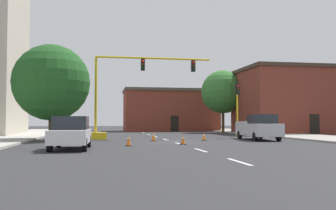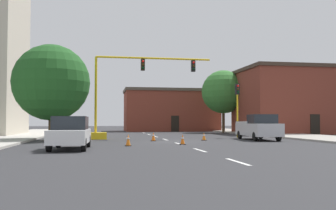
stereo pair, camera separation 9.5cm
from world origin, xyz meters
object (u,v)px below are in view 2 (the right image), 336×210
tree_right_far (223,92)px  pickup_truck_silver (258,127)px  traffic_cone_roadside_d (153,137)px  sedan_white_near_left (70,132)px  traffic_cone_roadside_c (128,140)px  traffic_light_pole_right (237,98)px  traffic_signal_gantry (113,111)px  traffic_cone_roadside_b (204,136)px  traffic_cone_roadside_a (183,139)px  tree_left_near (51,83)px

tree_right_far → pickup_truck_silver: bearing=-99.5°
traffic_cone_roadside_d → sedan_white_near_left: bearing=-126.5°
traffic_cone_roadside_c → traffic_light_pole_right: bearing=42.5°
tree_right_far → pickup_truck_silver: 18.65m
traffic_signal_gantry → traffic_cone_roadside_b: 7.78m
traffic_signal_gantry → traffic_cone_roadside_b: bearing=-25.3°
sedan_white_near_left → traffic_cone_roadside_d: 9.04m
traffic_cone_roadside_a → traffic_cone_roadside_d: 4.62m
pickup_truck_silver → tree_left_near: bearing=173.2°
traffic_cone_roadside_a → traffic_cone_roadside_b: (2.65, 4.65, -0.02)m
traffic_signal_gantry → pickup_truck_silver: traffic_signal_gantry is taller
traffic_cone_roadside_b → traffic_cone_roadside_d: traffic_cone_roadside_d is taller
traffic_cone_roadside_b → traffic_cone_roadside_c: bearing=-138.6°
tree_left_near → traffic_cone_roadside_b: (11.54, -1.87, -4.12)m
tree_left_near → traffic_cone_roadside_c: tree_left_near is taller
pickup_truck_silver → traffic_cone_roadside_a: 8.44m
traffic_signal_gantry → traffic_cone_roadside_d: size_ratio=15.90×
sedan_white_near_left → traffic_cone_roadside_a: bearing=22.9°
tree_left_near → traffic_cone_roadside_c: (5.42, -7.26, -4.08)m
traffic_signal_gantry → pickup_truck_silver: 11.72m
pickup_truck_silver → sedan_white_near_left: bearing=-151.5°
tree_left_near → traffic_cone_roadside_a: size_ratio=11.12×
traffic_cone_roadside_d → traffic_signal_gantry: bearing=130.0°
tree_right_far → traffic_cone_roadside_a: 25.15m
pickup_truck_silver → traffic_cone_roadside_d: size_ratio=8.32×
traffic_cone_roadside_d → traffic_light_pole_right: bearing=27.6°
traffic_signal_gantry → traffic_light_pole_right: bearing=4.3°
sedan_white_near_left → traffic_light_pole_right: bearing=40.5°
tree_left_near → sedan_white_near_left: (2.25, -9.33, -3.54)m
traffic_signal_gantry → tree_right_far: (14.19, 14.68, 2.84)m
tree_right_far → traffic_cone_roadside_d: 21.89m
tree_right_far → pickup_truck_silver: tree_right_far is taller
tree_left_near → traffic_light_pole_right: bearing=7.8°
pickup_truck_silver → traffic_cone_roadside_b: size_ratio=8.89×
pickup_truck_silver → traffic_cone_roadside_c: bearing=-153.0°
traffic_signal_gantry → sedan_white_near_left: traffic_signal_gantry is taller
tree_right_far → sedan_white_near_left: 30.66m
pickup_truck_silver → traffic_cone_roadside_b: (-4.39, 0.04, -0.67)m
tree_right_far → traffic_cone_roadside_b: 19.96m
pickup_truck_silver → traffic_cone_roadside_d: 8.34m
tree_left_near → traffic_cone_roadside_b: tree_left_near is taller
sedan_white_near_left → traffic_cone_roadside_b: 11.94m
traffic_light_pole_right → tree_right_far: bearing=76.9°
traffic_cone_roadside_c → traffic_cone_roadside_a: bearing=12.1°
traffic_signal_gantry → traffic_light_pole_right: 11.07m
pickup_truck_silver → traffic_cone_roadside_c: (-10.51, -5.36, -0.62)m
tree_right_far → tree_left_near: bearing=-139.8°
tree_right_far → traffic_cone_roadside_a: size_ratio=11.99×
sedan_white_near_left → traffic_cone_roadside_a: 7.24m
pickup_truck_silver → traffic_cone_roadside_c: pickup_truck_silver is taller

